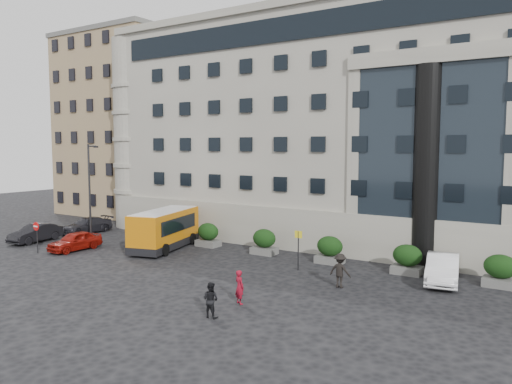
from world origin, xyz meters
The scene contains 23 objects.
ground centered at (0.00, 0.00, 0.00)m, with size 120.00×120.00×0.00m, color black.
civic_building centered at (6.00, 22.00, 9.00)m, with size 44.00×24.00×18.00m, color gray.
entrance_column centered at (12.00, 10.30, 6.50)m, with size 1.80×1.80×13.00m, color black.
apartment_near centered at (-24.00, 20.00, 10.00)m, with size 14.00×14.00×20.00m, color #967E57.
apartment_far centered at (-27.00, 38.00, 11.00)m, with size 13.00×13.00×22.00m, color brown.
hedge_a centered at (-4.00, 7.80, 0.93)m, with size 1.80×1.26×1.84m.
hedge_b centered at (1.20, 7.80, 0.93)m, with size 1.80×1.26×1.84m.
hedge_c centered at (6.40, 7.80, 0.93)m, with size 1.80×1.26×1.84m.
hedge_d centered at (11.60, 7.80, 0.93)m, with size 1.80×1.26×1.84m.
hedge_e centered at (16.80, 7.80, 0.93)m, with size 1.80×1.26×1.84m.
street_lamp centered at (-11.94, 3.00, 4.37)m, with size 1.16×0.18×8.00m.
bus_stop_sign centered at (5.50, 5.00, 1.73)m, with size 0.50×0.08×2.52m.
no_entry_sign centered at (-13.00, -1.04, 1.65)m, with size 0.64×0.16×2.32m.
minibus centered at (-6.15, 5.20, 1.64)m, with size 4.23×7.52×2.97m.
red_truck centered at (-17.40, 18.44, 1.59)m, with size 2.93×5.87×3.10m.
parked_car_a centered at (-11.50, 1.13, 0.71)m, with size 1.68×4.17×1.42m, color maroon.
parked_car_b centered at (-17.00, 1.47, 0.74)m, with size 1.56×4.48×1.48m, color black.
parked_car_c centered at (-17.00, 6.54, 0.69)m, with size 1.93×4.75×1.38m, color black.
parked_car_d centered at (-11.70, 11.49, 0.78)m, with size 2.58×5.60×1.56m, color black.
white_taxi centered at (13.87, 7.00, 0.82)m, with size 1.74×4.98×1.64m, color white.
pedestrian_a centered at (6.24, -2.59, 0.86)m, with size 0.63×0.41×1.71m, color maroon.
pedestrian_b centered at (6.25, -4.92, 0.83)m, with size 0.80×0.63×1.65m, color black.
pedestrian_c centered at (9.30, 2.82, 0.96)m, with size 1.24×0.71×1.92m, color black.
Camera 1 is at (20.19, -22.58, 7.92)m, focal length 35.00 mm.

